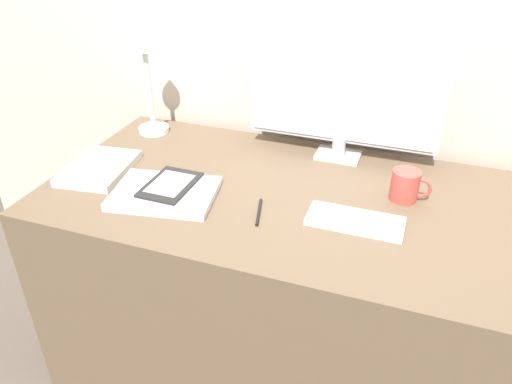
{
  "coord_description": "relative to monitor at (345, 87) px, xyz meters",
  "views": [
    {
      "loc": [
        0.33,
        -1.19,
        1.57
      ],
      "look_at": [
        -0.09,
        -0.02,
        0.82
      ],
      "focal_mm": 35.0,
      "sensor_mm": 36.0,
      "label": 1
    }
  ],
  "objects": [
    {
      "name": "coffee_mug",
      "position": [
        0.25,
        -0.22,
        -0.21
      ],
      "size": [
        0.12,
        0.08,
        0.1
      ],
      "color": "#B7473D",
      "rests_on": "desk"
    },
    {
      "name": "pen",
      "position": [
        -0.14,
        -0.44,
        -0.25
      ],
      "size": [
        0.04,
        0.13,
        0.01
      ],
      "color": "black",
      "rests_on": "desk"
    },
    {
      "name": "desk_lamp",
      "position": [
        -0.73,
        -0.03,
        -0.02
      ],
      "size": [
        0.12,
        0.12,
        0.4
      ],
      "color": "white",
      "rests_on": "desk"
    },
    {
      "name": "ground_plane",
      "position": [
        -0.07,
        -0.41,
        -1.02
      ],
      "size": [
        10.0,
        10.0,
        0.0
      ],
      "primitive_type": "plane",
      "color": "brown"
    },
    {
      "name": "ereader",
      "position": [
        -0.44,
        -0.42,
        -0.23
      ],
      "size": [
        0.14,
        0.2,
        0.01
      ],
      "color": "black",
      "rests_on": "laptop"
    },
    {
      "name": "laptop",
      "position": [
        -0.45,
        -0.45,
        -0.25
      ],
      "size": [
        0.34,
        0.28,
        0.02
      ],
      "color": "silver",
      "rests_on": "desk"
    },
    {
      "name": "keyboard",
      "position": [
        0.13,
        -0.4,
        -0.25
      ],
      "size": [
        0.27,
        0.12,
        0.01
      ],
      "color": "silver",
      "rests_on": "desk"
    },
    {
      "name": "notebook",
      "position": [
        -0.74,
        -0.38,
        -0.24
      ],
      "size": [
        0.23,
        0.29,
        0.03
      ],
      "color": "silver",
      "rests_on": "desk"
    },
    {
      "name": "desk",
      "position": [
        -0.07,
        -0.31,
        -0.64
      ],
      "size": [
        1.59,
        0.8,
        0.76
      ],
      "color": "brown",
      "rests_on": "ground_plane"
    },
    {
      "name": "monitor",
      "position": [
        0.0,
        0.0,
        0.0
      ],
      "size": [
        0.66,
        0.11,
        0.48
      ],
      "color": "#B7B7BC",
      "rests_on": "desk"
    },
    {
      "name": "wall_back",
      "position": [
        -0.07,
        0.17,
        0.18
      ],
      "size": [
        3.6,
        0.05,
        2.4
      ],
      "color": "beige",
      "rests_on": "ground_plane"
    }
  ]
}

